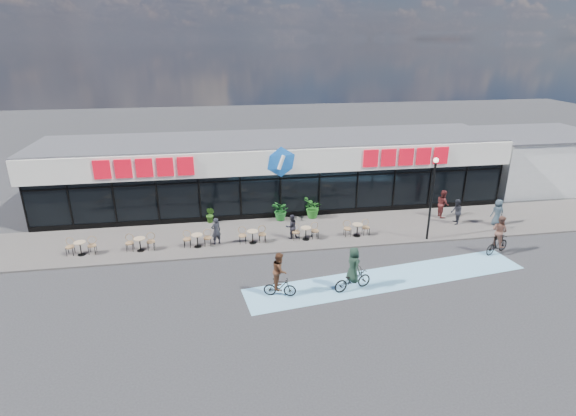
{
  "coord_description": "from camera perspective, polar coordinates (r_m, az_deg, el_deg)",
  "views": [
    {
      "loc": [
        -3.83,
        -19.43,
        10.77
      ],
      "look_at": [
        -0.09,
        3.5,
        2.01
      ],
      "focal_mm": 28.0,
      "sensor_mm": 36.0,
      "label": 1
    }
  ],
  "objects": [
    {
      "name": "pedestrian_a",
      "position": [
        29.28,
        20.6,
        -0.46
      ],
      "size": [
        0.8,
        0.91,
        1.56
      ],
      "primitive_type": "imported",
      "rotation": [
        0.0,
        0.0,
        -1.89
      ],
      "color": "black",
      "rests_on": "sidewalk"
    },
    {
      "name": "cyclist_b",
      "position": [
        26.3,
        25.16,
        -3.42
      ],
      "size": [
        1.8,
        1.12,
        2.16
      ],
      "color": "black",
      "rests_on": "ground"
    },
    {
      "name": "cyclist_a",
      "position": [
        20.77,
        8.23,
        -8.34
      ],
      "size": [
        1.99,
        1.15,
        2.1
      ],
      "color": "black",
      "rests_on": "ground"
    },
    {
      "name": "pedestrian_c",
      "position": [
        30.09,
        25.08,
        -0.5
      ],
      "size": [
        0.8,
        0.53,
        1.63
      ],
      "primitive_type": "imported",
      "rotation": [
        0.0,
        0.0,
        3.13
      ],
      "color": "#2D3C46",
      "rests_on": "sidewalk"
    },
    {
      "name": "bistro_set_3",
      "position": [
        25.1,
        -4.54,
        -3.43
      ],
      "size": [
        1.54,
        0.62,
        0.9
      ],
      "color": "tan",
      "rests_on": "sidewalk"
    },
    {
      "name": "sidewalk",
      "position": [
        26.5,
        -0.15,
        -3.21
      ],
      "size": [
        44.0,
        5.0,
        0.1
      ],
      "primitive_type": "cube",
      "color": "#524C48",
      "rests_on": "ground"
    },
    {
      "name": "potted_plant_right",
      "position": [
        28.39,
        3.15,
        -0.01
      ],
      "size": [
        1.46,
        1.54,
        1.34
      ],
      "primitive_type": "imported",
      "rotation": [
        0.0,
        0.0,
        4.27
      ],
      "color": "#226A1E",
      "rests_on": "sidewalk"
    },
    {
      "name": "bistro_set_5",
      "position": [
        26.21,
        8.73,
        -2.54
      ],
      "size": [
        1.54,
        0.62,
        0.9
      ],
      "color": "tan",
      "rests_on": "sidewalk"
    },
    {
      "name": "building",
      "position": [
        30.79,
        -1.76,
        4.75
      ],
      "size": [
        30.6,
        6.57,
        4.75
      ],
      "color": "black",
      "rests_on": "ground"
    },
    {
      "name": "pedestrian_b",
      "position": [
        30.15,
        19.06,
        0.54
      ],
      "size": [
        0.73,
        0.91,
        1.77
      ],
      "primitive_type": "imported",
      "rotation": [
        0.0,
        0.0,
        1.5
      ],
      "color": "#4C1B1B",
      "rests_on": "sidewalk"
    },
    {
      "name": "bistro_set_4",
      "position": [
        25.48,
        2.24,
        -2.99
      ],
      "size": [
        1.54,
        0.62,
        0.9
      ],
      "color": "tan",
      "rests_on": "sidewalk"
    },
    {
      "name": "patron_left",
      "position": [
        25.06,
        -9.12,
        -2.89
      ],
      "size": [
        0.67,
        0.57,
        1.55
      ],
      "primitive_type": "imported",
      "rotation": [
        0.0,
        0.0,
        3.57
      ],
      "color": "black",
      "rests_on": "sidewalk"
    },
    {
      "name": "bistro_set_2",
      "position": [
        25.07,
        -11.44,
        -3.83
      ],
      "size": [
        1.54,
        0.62,
        0.9
      ],
      "color": "tan",
      "rests_on": "sidewalk"
    },
    {
      "name": "ground",
      "position": [
        22.54,
        1.68,
        -7.9
      ],
      "size": [
        120.0,
        120.0,
        0.0
      ],
      "primitive_type": "plane",
      "color": "#28282B",
      "rests_on": "ground"
    },
    {
      "name": "bike_lane",
      "position": [
        22.33,
        12.68,
        -8.72
      ],
      "size": [
        14.17,
        4.13,
        0.01
      ],
      "primitive_type": "cube",
      "rotation": [
        0.0,
        0.0,
        0.14
      ],
      "color": "#75B7DD",
      "rests_on": "ground"
    },
    {
      "name": "bistro_set_0",
      "position": [
        26.09,
        -24.82,
        -4.43
      ],
      "size": [
        1.54,
        0.62,
        0.9
      ],
      "color": "tan",
      "rests_on": "sidewalk"
    },
    {
      "name": "patron_right",
      "position": [
        25.47,
        0.44,
        -2.35
      ],
      "size": [
        0.8,
        0.69,
        1.43
      ],
      "primitive_type": "imported",
      "rotation": [
        0.0,
        0.0,
        3.38
      ],
      "color": "black",
      "rests_on": "sidewalk"
    },
    {
      "name": "bistro_set_1",
      "position": [
        25.41,
        -18.26,
        -4.16
      ],
      "size": [
        1.54,
        0.62,
        0.9
      ],
      "color": "tan",
      "rests_on": "sidewalk"
    },
    {
      "name": "cyclist_c",
      "position": [
        19.98,
        -1.05,
        -8.73
      ],
      "size": [
        1.52,
        0.94,
        2.13
      ],
      "color": "black",
      "rests_on": "ground"
    },
    {
      "name": "neighbour_building",
      "position": [
        39.92,
        28.76,
        5.5
      ],
      "size": [
        9.2,
        7.2,
        4.11
      ],
      "color": "silver",
      "rests_on": "ground"
    },
    {
      "name": "potted_plant_left",
      "position": [
        28.07,
        -9.83,
        -0.86
      ],
      "size": [
        0.73,
        0.73,
        1.04
      ],
      "primitive_type": "imported",
      "rotation": [
        0.0,
        0.0,
        5.51
      ],
      "color": "#295518",
      "rests_on": "sidewalk"
    },
    {
      "name": "potted_plant_mid",
      "position": [
        28.03,
        -0.86,
        -0.32
      ],
      "size": [
        1.44,
        1.49,
        1.27
      ],
      "primitive_type": "imported",
      "rotation": [
        0.0,
        0.0,
        5.26
      ],
      "color": "#1A5D20",
      "rests_on": "sidewalk"
    },
    {
      "name": "lamp_post",
      "position": [
        25.83,
        17.85,
        2.0
      ],
      "size": [
        0.28,
        0.28,
        4.75
      ],
      "color": "black",
      "rests_on": "sidewalk"
    }
  ]
}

